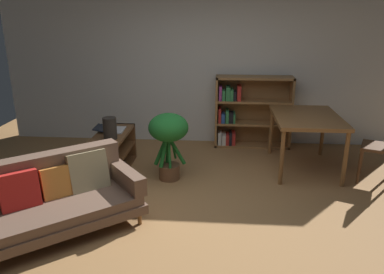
{
  "coord_description": "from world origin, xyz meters",
  "views": [
    {
      "loc": [
        0.25,
        -3.6,
        2.14
      ],
      "look_at": [
        -0.08,
        0.59,
        0.75
      ],
      "focal_mm": 35.26,
      "sensor_mm": 36.0,
      "label": 1
    }
  ],
  "objects_px": {
    "open_laptop": "(111,129)",
    "dining_table": "(306,121)",
    "bookshelf": "(247,112)",
    "desk_speaker": "(110,128)",
    "media_console": "(112,153)",
    "potted_floor_plant": "(169,134)",
    "fabric_couch": "(44,200)"
  },
  "relations": [
    {
      "from": "open_laptop",
      "to": "dining_table",
      "type": "relative_size",
      "value": 0.34
    },
    {
      "from": "open_laptop",
      "to": "bookshelf",
      "type": "relative_size",
      "value": 0.34
    },
    {
      "from": "open_laptop",
      "to": "desk_speaker",
      "type": "height_order",
      "value": "desk_speaker"
    },
    {
      "from": "media_console",
      "to": "potted_floor_plant",
      "type": "relative_size",
      "value": 1.21
    },
    {
      "from": "desk_speaker",
      "to": "potted_floor_plant",
      "type": "distance_m",
      "value": 0.78
    },
    {
      "from": "open_laptop",
      "to": "dining_table",
      "type": "xyz_separation_m",
      "value": [
        2.74,
        0.13,
        0.14
      ]
    },
    {
      "from": "desk_speaker",
      "to": "dining_table",
      "type": "xyz_separation_m",
      "value": [
        2.65,
        0.49,
        0.02
      ]
    },
    {
      "from": "dining_table",
      "to": "media_console",
      "type": "bearing_deg",
      "value": -173.64
    },
    {
      "from": "fabric_couch",
      "to": "desk_speaker",
      "type": "distance_m",
      "value": 1.46
    },
    {
      "from": "media_console",
      "to": "bookshelf",
      "type": "xyz_separation_m",
      "value": [
        1.95,
        1.26,
        0.3
      ]
    },
    {
      "from": "fabric_couch",
      "to": "media_console",
      "type": "distance_m",
      "value": 1.6
    },
    {
      "from": "desk_speaker",
      "to": "bookshelf",
      "type": "distance_m",
      "value": 2.39
    },
    {
      "from": "dining_table",
      "to": "bookshelf",
      "type": "bearing_deg",
      "value": 128.11
    },
    {
      "from": "potted_floor_plant",
      "to": "bookshelf",
      "type": "height_order",
      "value": "bookshelf"
    },
    {
      "from": "media_console",
      "to": "potted_floor_plant",
      "type": "height_order",
      "value": "potted_floor_plant"
    },
    {
      "from": "open_laptop",
      "to": "bookshelf",
      "type": "height_order",
      "value": "bookshelf"
    },
    {
      "from": "potted_floor_plant",
      "to": "dining_table",
      "type": "distance_m",
      "value": 1.94
    },
    {
      "from": "dining_table",
      "to": "potted_floor_plant",
      "type": "bearing_deg",
      "value": -164.71
    },
    {
      "from": "fabric_couch",
      "to": "media_console",
      "type": "height_order",
      "value": "fabric_couch"
    },
    {
      "from": "media_console",
      "to": "open_laptop",
      "type": "bearing_deg",
      "value": 103.32
    },
    {
      "from": "desk_speaker",
      "to": "potted_floor_plant",
      "type": "relative_size",
      "value": 0.32
    },
    {
      "from": "fabric_couch",
      "to": "potted_floor_plant",
      "type": "xyz_separation_m",
      "value": [
        1.08,
        1.37,
        0.27
      ]
    },
    {
      "from": "fabric_couch",
      "to": "dining_table",
      "type": "xyz_separation_m",
      "value": [
        2.95,
        1.88,
        0.35
      ]
    },
    {
      "from": "bookshelf",
      "to": "fabric_couch",
      "type": "bearing_deg",
      "value": -127.7
    },
    {
      "from": "fabric_couch",
      "to": "media_console",
      "type": "xyz_separation_m",
      "value": [
        0.25,
        1.58,
        -0.08
      ]
    },
    {
      "from": "open_laptop",
      "to": "potted_floor_plant",
      "type": "bearing_deg",
      "value": -23.64
    },
    {
      "from": "fabric_couch",
      "to": "desk_speaker",
      "type": "xyz_separation_m",
      "value": [
        0.3,
        1.39,
        0.33
      ]
    },
    {
      "from": "desk_speaker",
      "to": "bookshelf",
      "type": "bearing_deg",
      "value": 37.45
    },
    {
      "from": "potted_floor_plant",
      "to": "dining_table",
      "type": "relative_size",
      "value": 0.73
    },
    {
      "from": "media_console",
      "to": "desk_speaker",
      "type": "height_order",
      "value": "desk_speaker"
    },
    {
      "from": "potted_floor_plant",
      "to": "dining_table",
      "type": "height_order",
      "value": "potted_floor_plant"
    },
    {
      "from": "desk_speaker",
      "to": "dining_table",
      "type": "relative_size",
      "value": 0.23
    }
  ]
}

